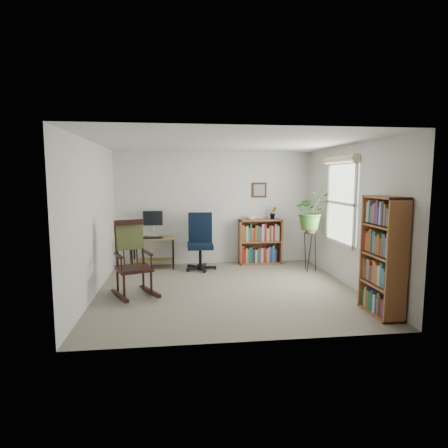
{
  "coord_description": "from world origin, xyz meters",
  "views": [
    {
      "loc": [
        -0.79,
        -5.98,
        1.84
      ],
      "look_at": [
        0.0,
        0.4,
        1.05
      ],
      "focal_mm": 30.0,
      "sensor_mm": 36.0,
      "label": 1
    }
  ],
  "objects": [
    {
      "name": "ceiling",
      "position": [
        0.0,
        0.0,
        2.4
      ],
      "size": [
        4.2,
        4.0,
        0.0
      ],
      "primitive_type": "cube",
      "color": "silver",
      "rests_on": "ground"
    },
    {
      "name": "low_bookshelf",
      "position": [
        0.96,
        1.82,
        0.48
      ],
      "size": [
        0.91,
        0.3,
        0.96
      ],
      "primitive_type": null,
      "color": "#955830",
      "rests_on": "floor"
    },
    {
      "name": "plant_stand",
      "position": [
        1.8,
        1.05,
        0.45
      ],
      "size": [
        0.33,
        0.33,
        0.9
      ],
      "primitive_type": null,
      "rotation": [
        0.0,
        0.0,
        -0.42
      ],
      "color": "black",
      "rests_on": "floor"
    },
    {
      "name": "monitor",
      "position": [
        -1.31,
        1.84,
        0.92
      ],
      "size": [
        0.46,
        0.16,
        0.56
      ],
      "primitive_type": null,
      "color": "silver",
      "rests_on": "desk"
    },
    {
      "name": "potted_plant_small",
      "position": [
        1.24,
        1.83,
        1.02
      ],
      "size": [
        0.13,
        0.24,
        0.11
      ],
      "primitive_type": "imported",
      "color": "#386F26",
      "rests_on": "low_bookshelf"
    },
    {
      "name": "tall_bookshelf",
      "position": [
        1.92,
        -1.38,
        0.8
      ],
      "size": [
        0.3,
        0.7,
        1.61
      ],
      "primitive_type": null,
      "color": "#955830",
      "rests_on": "floor"
    },
    {
      "name": "spider_plant",
      "position": [
        1.8,
        1.05,
        1.56
      ],
      "size": [
        1.69,
        1.88,
        1.46
      ],
      "primitive_type": "imported",
      "color": "#386F26",
      "rests_on": "plant_stand"
    },
    {
      "name": "wall_back",
      "position": [
        0.0,
        2.0,
        1.2
      ],
      "size": [
        4.2,
        0.0,
        2.4
      ],
      "primitive_type": "cube",
      "color": "silver",
      "rests_on": "ground"
    },
    {
      "name": "office_chair",
      "position": [
        -0.36,
        1.42,
        0.58
      ],
      "size": [
        0.68,
        0.68,
        1.16
      ],
      "primitive_type": null,
      "rotation": [
        0.0,
        0.0,
        -0.08
      ],
      "color": "black",
      "rests_on": "floor"
    },
    {
      "name": "wall_right",
      "position": [
        2.1,
        0.0,
        1.2
      ],
      "size": [
        0.0,
        4.0,
        2.4
      ],
      "primitive_type": "cube",
      "color": "silver",
      "rests_on": "ground"
    },
    {
      "name": "wall_left",
      "position": [
        -2.1,
        0.0,
        1.2
      ],
      "size": [
        0.0,
        4.0,
        2.4
      ],
      "primitive_type": "cube",
      "color": "silver",
      "rests_on": "ground"
    },
    {
      "name": "wall_front",
      "position": [
        0.0,
        -2.0,
        1.2
      ],
      "size": [
        4.2,
        0.0,
        2.4
      ],
      "primitive_type": "cube",
      "color": "silver",
      "rests_on": "ground"
    },
    {
      "name": "framed_picture",
      "position": [
        0.96,
        1.97,
        1.58
      ],
      "size": [
        0.32,
        0.04,
        0.32
      ],
      "primitive_type": null,
      "color": "black",
      "rests_on": "wall_back"
    },
    {
      "name": "desk",
      "position": [
        -1.31,
        1.7,
        0.32
      ],
      "size": [
        0.88,
        0.49,
        0.64
      ],
      "primitive_type": null,
      "color": "olive",
      "rests_on": "floor"
    },
    {
      "name": "keyboard",
      "position": [
        -1.31,
        1.58,
        0.65
      ],
      "size": [
        0.4,
        0.15,
        0.02
      ],
      "primitive_type": "cube",
      "color": "black",
      "rests_on": "desk"
    },
    {
      "name": "floor",
      "position": [
        0.0,
        0.0,
        0.0
      ],
      "size": [
        4.2,
        4.0,
        0.0
      ],
      "primitive_type": "cube",
      "color": "gray",
      "rests_on": "ground"
    },
    {
      "name": "window",
      "position": [
        2.06,
        0.3,
        1.4
      ],
      "size": [
        0.12,
        1.2,
        1.5
      ],
      "primitive_type": null,
      "color": "white",
      "rests_on": "wall_right"
    },
    {
      "name": "rocking_chair",
      "position": [
        -1.48,
        -0.15,
        0.6
      ],
      "size": [
        0.96,
        1.2,
        1.21
      ],
      "primitive_type": null,
      "rotation": [
        0.0,
        0.0,
        0.37
      ],
      "color": "black",
      "rests_on": "floor"
    }
  ]
}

